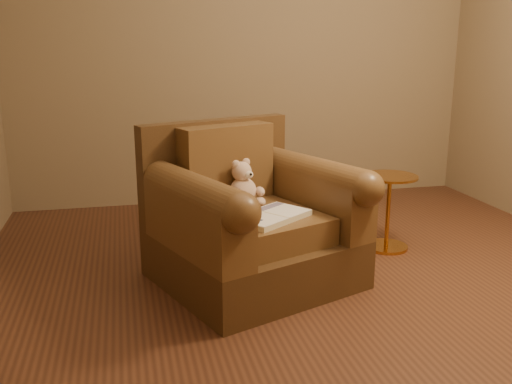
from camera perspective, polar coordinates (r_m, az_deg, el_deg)
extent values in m
plane|color=#542E1D|center=(3.36, 6.58, -9.29)|extent=(4.00, 4.00, 0.00)
cube|color=#826D50|center=(5.00, -0.94, 14.53)|extent=(4.00, 0.02, 2.70)
cube|color=#472F17|center=(3.35, -0.20, -6.64)|extent=(1.28, 1.26, 0.28)
cube|color=#472F17|center=(3.57, -4.08, 2.25)|extent=(0.98, 0.46, 0.62)
cube|color=brown|center=(3.24, 0.30, -3.33)|extent=(0.80, 0.87, 0.15)
cube|color=brown|center=(3.45, -2.99, 2.94)|extent=(0.60, 0.36, 0.45)
cube|color=brown|center=(3.01, -6.02, -3.10)|extent=(0.50, 0.87, 0.32)
cube|color=brown|center=(3.45, 5.81, -0.80)|extent=(0.50, 0.87, 0.32)
cylinder|color=brown|center=(2.97, -6.10, -0.13)|extent=(0.50, 0.87, 0.20)
cylinder|color=brown|center=(3.41, 5.88, 1.81)|extent=(0.50, 0.87, 0.20)
ellipsoid|color=beige|center=(3.36, -1.30, 0.04)|extent=(0.16, 0.15, 0.17)
sphere|color=beige|center=(3.34, -1.44, 2.06)|extent=(0.12, 0.12, 0.12)
ellipsoid|color=beige|center=(3.30, -2.03, 2.80)|extent=(0.05, 0.03, 0.05)
ellipsoid|color=beige|center=(3.36, -0.99, 3.01)|extent=(0.05, 0.03, 0.05)
ellipsoid|color=beige|center=(3.30, -0.75, 1.73)|extent=(0.06, 0.04, 0.05)
sphere|color=black|center=(3.29, -0.52, 1.78)|extent=(0.02, 0.02, 0.02)
ellipsoid|color=beige|center=(3.26, -1.42, -0.40)|extent=(0.05, 0.11, 0.05)
ellipsoid|color=beige|center=(3.36, 0.41, 0.07)|extent=(0.05, 0.11, 0.05)
ellipsoid|color=beige|center=(3.28, -0.65, -1.26)|extent=(0.06, 0.11, 0.05)
ellipsoid|color=beige|center=(3.34, 0.42, -0.97)|extent=(0.06, 0.11, 0.05)
cube|color=beige|center=(3.09, 1.50, -2.47)|extent=(0.49, 0.45, 0.03)
cube|color=white|center=(3.01, 0.25, -2.63)|extent=(0.31, 0.32, 0.00)
cube|color=white|center=(3.17, 2.70, -1.77)|extent=(0.31, 0.32, 0.00)
cube|color=beige|center=(3.09, 1.50, -2.17)|extent=(0.16, 0.21, 0.00)
cube|color=#0F1638|center=(2.97, -0.34, -2.79)|extent=(0.11, 0.11, 0.00)
cube|color=slate|center=(3.22, 1.44, -1.44)|extent=(0.18, 0.15, 0.00)
cylinder|color=#BE7D34|center=(4.02, 12.86, -5.34)|extent=(0.29, 0.29, 0.02)
cylinder|color=#BE7D34|center=(3.94, 13.06, -1.99)|extent=(0.03, 0.03, 0.47)
cylinder|color=#BE7D34|center=(3.88, 13.27, 1.51)|extent=(0.37, 0.37, 0.02)
cylinder|color=#BE7D34|center=(3.88, 13.26, 1.34)|extent=(0.03, 0.03, 0.02)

